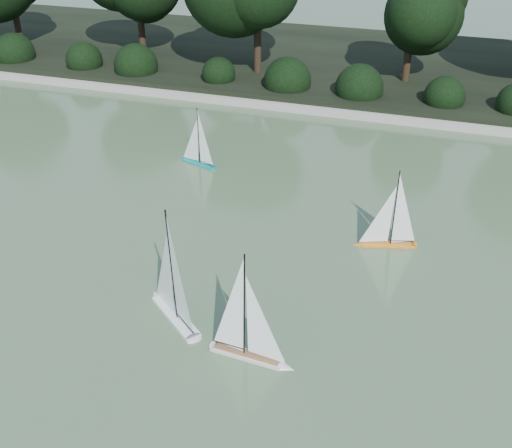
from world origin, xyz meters
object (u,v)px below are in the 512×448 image
object	(u,v)px
sailboat_white_b	(254,343)
sailboat_white_a	(171,297)
sailboat_orange	(384,233)
sailboat_teal	(196,154)
race_buoy	(230,321)

from	to	relation	value
sailboat_white_b	sailboat_white_a	bearing A→B (deg)	159.78
sailboat_white_a	sailboat_orange	distance (m)	3.70
sailboat_white_b	sailboat_orange	size ratio (longest dim) A/B	1.10
sailboat_white_a	sailboat_teal	distance (m)	5.03
race_buoy	sailboat_orange	bearing A→B (deg)	57.54
sailboat_white_b	race_buoy	bearing A→B (deg)	131.71
sailboat_teal	sailboat_white_b	bearing A→B (deg)	-60.02
sailboat_white_a	race_buoy	world-z (taller)	sailboat_white_a
sailboat_orange	sailboat_teal	world-z (taller)	sailboat_orange
sailboat_white_b	sailboat_teal	distance (m)	6.05
race_buoy	sailboat_white_b	bearing A→B (deg)	-48.29
sailboat_orange	race_buoy	distance (m)	3.12
sailboat_teal	race_buoy	xyz separation A→B (m)	(2.48, -4.63, -0.21)
sailboat_white_a	sailboat_orange	xyz separation A→B (m)	(2.48, 2.74, -0.06)
sailboat_white_b	sailboat_orange	xyz separation A→B (m)	(1.13, 3.24, -0.02)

